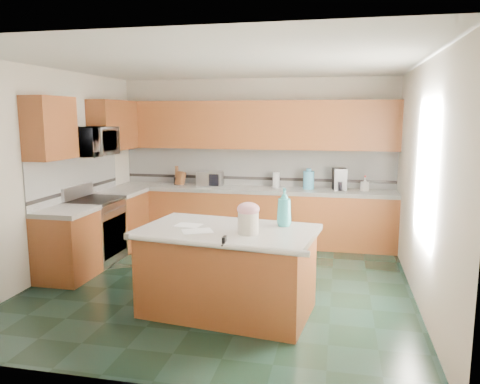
% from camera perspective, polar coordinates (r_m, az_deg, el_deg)
% --- Properties ---
extents(floor, '(4.60, 4.60, 0.00)m').
position_cam_1_polar(floor, '(6.01, -2.14, -11.08)').
color(floor, black).
rests_on(floor, ground).
extents(ceiling, '(4.60, 4.60, 0.00)m').
position_cam_1_polar(ceiling, '(5.66, -2.31, 15.44)').
color(ceiling, white).
rests_on(ceiling, ground).
extents(wall_back, '(4.60, 0.04, 2.70)m').
position_cam_1_polar(wall_back, '(7.94, 1.94, 3.94)').
color(wall_back, beige).
rests_on(wall_back, ground).
extents(wall_front, '(4.60, 0.04, 2.70)m').
position_cam_1_polar(wall_front, '(3.51, -11.65, -3.12)').
color(wall_front, beige).
rests_on(wall_front, ground).
extents(wall_left, '(0.04, 4.60, 2.70)m').
position_cam_1_polar(wall_left, '(6.65, -22.01, 2.21)').
color(wall_left, beige).
rests_on(wall_left, ground).
extents(wall_right, '(0.04, 4.60, 2.70)m').
position_cam_1_polar(wall_right, '(5.58, 21.52, 1.00)').
color(wall_right, beige).
rests_on(wall_right, ground).
extents(back_base_cab, '(4.60, 0.60, 0.86)m').
position_cam_1_polar(back_base_cab, '(7.77, 1.48, -3.05)').
color(back_base_cab, '#45210E').
rests_on(back_base_cab, ground).
extents(back_countertop, '(4.60, 0.64, 0.06)m').
position_cam_1_polar(back_countertop, '(7.68, 1.50, 0.30)').
color(back_countertop, white).
rests_on(back_countertop, back_base_cab).
extents(back_upper_cab, '(4.60, 0.33, 0.78)m').
position_cam_1_polar(back_upper_cab, '(7.72, 1.72, 8.17)').
color(back_upper_cab, '#45210E').
rests_on(back_upper_cab, wall_back).
extents(back_backsplash, '(4.60, 0.02, 0.63)m').
position_cam_1_polar(back_backsplash, '(7.92, 1.89, 3.09)').
color(back_backsplash, silver).
rests_on(back_backsplash, back_countertop).
extents(back_accent_band, '(4.60, 0.01, 0.05)m').
position_cam_1_polar(back_accent_band, '(7.93, 1.88, 1.68)').
color(back_accent_band, black).
rests_on(back_accent_band, back_countertop).
extents(left_base_cab_rear, '(0.60, 0.82, 0.86)m').
position_cam_1_polar(left_base_cab_rear, '(7.74, -14.27, -3.40)').
color(left_base_cab_rear, '#45210E').
rests_on(left_base_cab_rear, ground).
extents(left_counter_rear, '(0.64, 0.82, 0.06)m').
position_cam_1_polar(left_counter_rear, '(7.65, -14.41, -0.03)').
color(left_counter_rear, white).
rests_on(left_counter_rear, left_base_cab_rear).
extents(left_base_cab_front, '(0.60, 0.72, 0.86)m').
position_cam_1_polar(left_base_cab_front, '(6.45, -20.33, -6.24)').
color(left_base_cab_front, '#45210E').
rests_on(left_base_cab_front, ground).
extents(left_counter_front, '(0.64, 0.72, 0.06)m').
position_cam_1_polar(left_counter_front, '(6.34, -20.56, -2.23)').
color(left_counter_front, white).
rests_on(left_counter_front, left_base_cab_front).
extents(left_backsplash, '(0.02, 2.30, 0.63)m').
position_cam_1_polar(left_backsplash, '(7.10, -19.26, 1.84)').
color(left_backsplash, silver).
rests_on(left_backsplash, wall_left).
extents(left_accent_band, '(0.01, 2.30, 0.05)m').
position_cam_1_polar(left_accent_band, '(7.12, -19.14, 0.29)').
color(left_accent_band, black).
rests_on(left_accent_band, wall_left).
extents(left_upper_cab_rear, '(0.33, 1.09, 0.78)m').
position_cam_1_polar(left_upper_cab_rear, '(7.74, -15.18, 7.86)').
color(left_upper_cab_rear, '#45210E').
rests_on(left_upper_cab_rear, wall_left).
extents(left_upper_cab_front, '(0.33, 0.72, 0.78)m').
position_cam_1_polar(left_upper_cab_front, '(6.30, -22.16, 7.23)').
color(left_upper_cab_front, '#45210E').
rests_on(left_upper_cab_front, wall_left).
extents(range_body, '(0.60, 0.76, 0.88)m').
position_cam_1_polar(range_body, '(7.06, -17.12, -4.66)').
color(range_body, '#B7B7BC').
rests_on(range_body, ground).
extents(range_oven_door, '(0.02, 0.68, 0.55)m').
position_cam_1_polar(range_oven_door, '(6.93, -15.00, -5.16)').
color(range_oven_door, black).
rests_on(range_oven_door, range_body).
extents(range_cooktop, '(0.62, 0.78, 0.04)m').
position_cam_1_polar(range_cooktop, '(6.96, -17.30, -0.99)').
color(range_cooktop, black).
rests_on(range_cooktop, range_body).
extents(range_handle, '(0.02, 0.66, 0.02)m').
position_cam_1_polar(range_handle, '(6.83, -14.91, -2.09)').
color(range_handle, '#B7B7BC').
rests_on(range_handle, range_body).
extents(range_backguard, '(0.06, 0.76, 0.18)m').
position_cam_1_polar(range_backguard, '(7.07, -19.19, 0.06)').
color(range_backguard, '#B7B7BC').
rests_on(range_backguard, range_body).
extents(microwave, '(0.50, 0.73, 0.41)m').
position_cam_1_polar(microwave, '(6.87, -17.64, 5.86)').
color(microwave, '#B7B7BC').
rests_on(microwave, wall_left).
extents(island_base, '(1.83, 1.19, 0.86)m').
position_cam_1_polar(island_base, '(5.07, -1.52, -9.85)').
color(island_base, '#45210E').
rests_on(island_base, ground).
extents(island_top, '(1.94, 1.30, 0.06)m').
position_cam_1_polar(island_top, '(4.94, -1.54, -4.81)').
color(island_top, white).
rests_on(island_top, island_base).
extents(island_bullnose, '(1.82, 0.29, 0.06)m').
position_cam_1_polar(island_bullnose, '(4.43, -3.21, -6.48)').
color(island_bullnose, white).
rests_on(island_bullnose, island_base).
extents(treat_jar, '(0.27, 0.27, 0.22)m').
position_cam_1_polar(treat_jar, '(4.69, 1.02, -3.81)').
color(treat_jar, silver).
rests_on(treat_jar, island_top).
extents(treat_jar_lid, '(0.23, 0.23, 0.14)m').
position_cam_1_polar(treat_jar_lid, '(4.66, 1.02, -2.10)').
color(treat_jar_lid, pink).
rests_on(treat_jar_lid, treat_jar).
extents(treat_jar_knob, '(0.07, 0.03, 0.03)m').
position_cam_1_polar(treat_jar_knob, '(4.65, 1.02, -1.52)').
color(treat_jar_knob, tan).
rests_on(treat_jar_knob, treat_jar_lid).
extents(treat_jar_knob_end_l, '(0.04, 0.04, 0.04)m').
position_cam_1_polar(treat_jar_knob_end_l, '(4.66, 0.57, -1.50)').
color(treat_jar_knob_end_l, tan).
rests_on(treat_jar_knob_end_l, treat_jar_lid).
extents(treat_jar_knob_end_r, '(0.04, 0.04, 0.04)m').
position_cam_1_polar(treat_jar_knob_end_r, '(4.65, 1.48, -1.54)').
color(treat_jar_knob_end_r, tan).
rests_on(treat_jar_knob_end_r, treat_jar_lid).
extents(soap_bottle_island, '(0.19, 0.19, 0.41)m').
position_cam_1_polar(soap_bottle_island, '(5.02, 5.42, -1.86)').
color(soap_bottle_island, teal).
rests_on(soap_bottle_island, island_top).
extents(paper_sheet_a, '(0.38, 0.34, 0.00)m').
position_cam_1_polar(paper_sheet_a, '(4.84, -5.22, -4.76)').
color(paper_sheet_a, white).
rests_on(paper_sheet_a, island_top).
extents(paper_sheet_b, '(0.30, 0.24, 0.00)m').
position_cam_1_polar(paper_sheet_b, '(5.10, -6.30, -4.04)').
color(paper_sheet_b, white).
rests_on(paper_sheet_b, island_top).
extents(clamp_body, '(0.03, 0.10, 0.09)m').
position_cam_1_polar(clamp_body, '(4.42, -1.92, -5.99)').
color(clamp_body, black).
rests_on(clamp_body, island_top).
extents(clamp_handle, '(0.02, 0.07, 0.02)m').
position_cam_1_polar(clamp_handle, '(4.37, -2.11, -6.44)').
color(clamp_handle, black).
rests_on(clamp_handle, island_top).
extents(knife_block, '(0.17, 0.20, 0.25)m').
position_cam_1_polar(knife_block, '(8.03, -7.27, 1.66)').
color(knife_block, '#472814').
rests_on(knife_block, back_countertop).
extents(utensil_crock, '(0.10, 0.10, 0.13)m').
position_cam_1_polar(utensil_crock, '(8.09, -7.71, 1.36)').
color(utensil_crock, black).
rests_on(utensil_crock, back_countertop).
extents(utensil_bundle, '(0.06, 0.06, 0.19)m').
position_cam_1_polar(utensil_bundle, '(8.07, -7.73, 2.49)').
color(utensil_bundle, '#472814').
rests_on(utensil_bundle, utensil_crock).
extents(toaster_oven, '(0.43, 0.30, 0.24)m').
position_cam_1_polar(toaster_oven, '(7.88, -3.70, 1.61)').
color(toaster_oven, '#B7B7BC').
rests_on(toaster_oven, back_countertop).
extents(toaster_oven_door, '(0.37, 0.01, 0.20)m').
position_cam_1_polar(toaster_oven_door, '(7.75, -3.96, 1.48)').
color(toaster_oven_door, black).
rests_on(toaster_oven_door, toaster_oven).
extents(paper_towel, '(0.11, 0.11, 0.25)m').
position_cam_1_polar(paper_towel, '(7.70, 4.44, 1.46)').
color(paper_towel, white).
rests_on(paper_towel, back_countertop).
extents(paper_towel_base, '(0.17, 0.17, 0.01)m').
position_cam_1_polar(paper_towel_base, '(7.71, 4.43, 0.59)').
color(paper_towel_base, '#B7B7BC').
rests_on(paper_towel_base, back_countertop).
extents(water_jug, '(0.18, 0.18, 0.29)m').
position_cam_1_polar(water_jug, '(7.60, 8.36, 1.44)').
color(water_jug, '#4A9DC6').
rests_on(water_jug, back_countertop).
extents(water_jug_neck, '(0.08, 0.08, 0.04)m').
position_cam_1_polar(water_jug_neck, '(7.58, 8.39, 2.69)').
color(water_jug_neck, '#4A9DC6').
rests_on(water_jug_neck, water_jug).
extents(coffee_maker, '(0.24, 0.26, 0.35)m').
position_cam_1_polar(coffee_maker, '(7.60, 12.05, 1.55)').
color(coffee_maker, black).
rests_on(coffee_maker, back_countertop).
extents(coffee_carafe, '(0.14, 0.14, 0.14)m').
position_cam_1_polar(coffee_carafe, '(7.57, 12.02, 0.73)').
color(coffee_carafe, black).
rests_on(coffee_carafe, back_countertop).
extents(soap_bottle_back, '(0.14, 0.14, 0.22)m').
position_cam_1_polar(soap_bottle_back, '(7.59, 14.97, 0.93)').
color(soap_bottle_back, white).
rests_on(soap_bottle_back, back_countertop).
extents(soap_back_cap, '(0.02, 0.02, 0.03)m').
position_cam_1_polar(soap_back_cap, '(7.58, 15.01, 1.84)').
color(soap_back_cap, red).
rests_on(soap_back_cap, soap_bottle_back).
extents(window_light_proxy, '(0.02, 1.40, 1.10)m').
position_cam_1_polar(window_light_proxy, '(5.36, 21.64, 2.29)').
color(window_light_proxy, white).
rests_on(window_light_proxy, wall_right).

